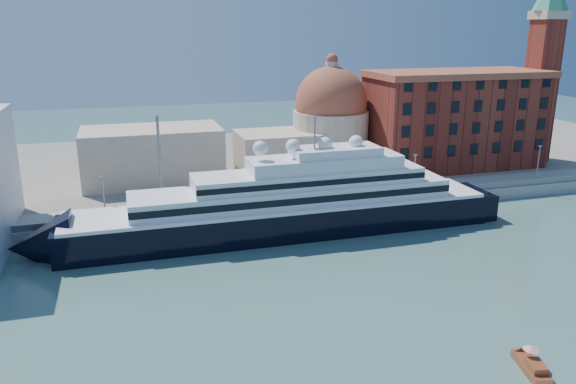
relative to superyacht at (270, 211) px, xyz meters
name	(u,v)px	position (x,y,z in m)	size (l,w,h in m)	color
ground	(329,289)	(2.42, -23.00, -4.40)	(400.00, 400.00, 0.00)	#335854
quay	(268,208)	(2.42, 11.00, -3.15)	(180.00, 10.00, 2.50)	gray
land	(228,162)	(2.42, 52.00, -3.40)	(260.00, 72.00, 2.00)	slate
quay_fence	(273,206)	(2.42, 6.50, -1.30)	(180.00, 0.10, 1.20)	slate
superyacht	(270,211)	(0.00, 0.00, 0.00)	(85.22, 11.81, 25.47)	black
water_taxi	(532,366)	(16.28, -47.64, -3.72)	(3.35, 6.19, 2.80)	maroon
warehouse	(455,118)	(54.42, 29.00, 9.39)	(43.00, 19.00, 23.25)	maroon
campanile	(544,54)	(78.42, 29.00, 24.36)	(8.40, 8.40, 47.00)	maroon
church	(268,136)	(8.81, 34.72, 6.51)	(66.00, 18.00, 25.50)	beige
lamp_posts	(202,172)	(-10.25, 9.27, 5.45)	(120.80, 2.40, 18.00)	slate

